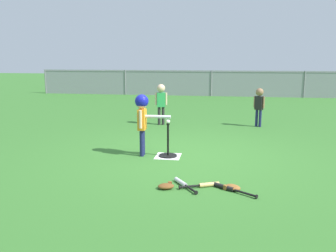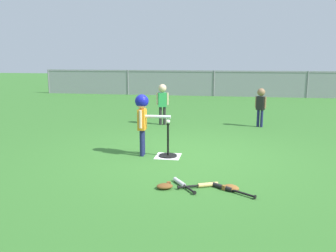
{
  "view_description": "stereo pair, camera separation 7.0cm",
  "coord_description": "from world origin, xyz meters",
  "px_view_note": "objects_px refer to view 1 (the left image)",
  "views": [
    {
      "loc": [
        0.57,
        -6.01,
        1.73
      ],
      "look_at": [
        -0.37,
        -0.06,
        0.55
      ],
      "focal_mm": 37.6,
      "sensor_mm": 36.0,
      "label": 1
    },
    {
      "loc": [
        0.64,
        -6.0,
        1.73
      ],
      "look_at": [
        -0.37,
        -0.06,
        0.55
      ],
      "focal_mm": 37.6,
      "sensor_mm": 36.0,
      "label": 2
    }
  ],
  "objects_px": {
    "batting_tee": "(168,151)",
    "spare_bat_silver": "(183,184)",
    "baseball_on_tee": "(168,121)",
    "glove_near_bats": "(166,186)",
    "fielder_deep_right": "(161,99)",
    "batter_child": "(142,112)",
    "spare_bat_black": "(227,188)",
    "glove_by_plate": "(232,187)",
    "spare_bat_wood": "(205,185)",
    "fielder_near_left": "(259,102)"
  },
  "relations": [
    {
      "from": "batting_tee",
      "to": "spare_bat_silver",
      "type": "relative_size",
      "value": 1.18
    },
    {
      "from": "baseball_on_tee",
      "to": "glove_near_bats",
      "type": "bearing_deg",
      "value": -81.82
    },
    {
      "from": "batting_tee",
      "to": "baseball_on_tee",
      "type": "height_order",
      "value": "baseball_on_tee"
    },
    {
      "from": "baseball_on_tee",
      "to": "fielder_deep_right",
      "type": "xyz_separation_m",
      "value": [
        -0.65,
        2.92,
        0.05
      ]
    },
    {
      "from": "spare_bat_silver",
      "to": "batter_child",
      "type": "bearing_deg",
      "value": 122.31
    },
    {
      "from": "batting_tee",
      "to": "spare_bat_black",
      "type": "height_order",
      "value": "batting_tee"
    },
    {
      "from": "batting_tee",
      "to": "glove_by_plate",
      "type": "distance_m",
      "value": 1.82
    },
    {
      "from": "batting_tee",
      "to": "glove_by_plate",
      "type": "bearing_deg",
      "value": -52.93
    },
    {
      "from": "spare_bat_wood",
      "to": "glove_by_plate",
      "type": "distance_m",
      "value": 0.37
    },
    {
      "from": "fielder_near_left",
      "to": "spare_bat_black",
      "type": "bearing_deg",
      "value": -100.02
    },
    {
      "from": "spare_bat_silver",
      "to": "spare_bat_black",
      "type": "distance_m",
      "value": 0.61
    },
    {
      "from": "spare_bat_wood",
      "to": "glove_near_bats",
      "type": "xyz_separation_m",
      "value": [
        -0.51,
        -0.14,
        0.01
      ]
    },
    {
      "from": "batting_tee",
      "to": "glove_by_plate",
      "type": "relative_size",
      "value": 2.18
    },
    {
      "from": "batting_tee",
      "to": "batter_child",
      "type": "relative_size",
      "value": 0.54
    },
    {
      "from": "batter_child",
      "to": "spare_bat_black",
      "type": "bearing_deg",
      "value": -44.62
    },
    {
      "from": "fielder_deep_right",
      "to": "spare_bat_wood",
      "type": "relative_size",
      "value": 1.94
    },
    {
      "from": "spare_bat_black",
      "to": "spare_bat_wood",
      "type": "bearing_deg",
      "value": 167.98
    },
    {
      "from": "batting_tee",
      "to": "glove_near_bats",
      "type": "height_order",
      "value": "batting_tee"
    },
    {
      "from": "spare_bat_black",
      "to": "glove_near_bats",
      "type": "bearing_deg",
      "value": -174.69
    },
    {
      "from": "glove_near_bats",
      "to": "baseball_on_tee",
      "type": "bearing_deg",
      "value": 98.18
    },
    {
      "from": "glove_near_bats",
      "to": "batter_child",
      "type": "bearing_deg",
      "value": 113.71
    },
    {
      "from": "baseball_on_tee",
      "to": "spare_bat_black",
      "type": "relative_size",
      "value": 0.12
    },
    {
      "from": "fielder_deep_right",
      "to": "spare_bat_black",
      "type": "distance_m",
      "value": 4.75
    },
    {
      "from": "spare_bat_silver",
      "to": "glove_near_bats",
      "type": "xyz_separation_m",
      "value": [
        -0.21,
        -0.14,
        0.01
      ]
    },
    {
      "from": "batter_child",
      "to": "fielder_near_left",
      "type": "xyz_separation_m",
      "value": [
        2.28,
        3.06,
        -0.15
      ]
    },
    {
      "from": "spare_bat_silver",
      "to": "spare_bat_wood",
      "type": "distance_m",
      "value": 0.3
    },
    {
      "from": "batting_tee",
      "to": "batter_child",
      "type": "bearing_deg",
      "value": -178.98
    },
    {
      "from": "batting_tee",
      "to": "spare_bat_black",
      "type": "bearing_deg",
      "value": -55.02
    },
    {
      "from": "batting_tee",
      "to": "fielder_deep_right",
      "type": "distance_m",
      "value": 3.05
    },
    {
      "from": "fielder_near_left",
      "to": "fielder_deep_right",
      "type": "height_order",
      "value": "fielder_deep_right"
    },
    {
      "from": "batter_child",
      "to": "glove_near_bats",
      "type": "bearing_deg",
      "value": -66.29
    },
    {
      "from": "batting_tee",
      "to": "glove_by_plate",
      "type": "xyz_separation_m",
      "value": [
        1.1,
        -1.45,
        -0.05
      ]
    },
    {
      "from": "fielder_deep_right",
      "to": "spare_bat_silver",
      "type": "height_order",
      "value": "fielder_deep_right"
    },
    {
      "from": "fielder_near_left",
      "to": "glove_by_plate",
      "type": "bearing_deg",
      "value": -99.21
    },
    {
      "from": "spare_bat_black",
      "to": "batter_child",
      "type": "bearing_deg",
      "value": 135.38
    },
    {
      "from": "fielder_near_left",
      "to": "glove_near_bats",
      "type": "bearing_deg",
      "value": -109.27
    },
    {
      "from": "fielder_deep_right",
      "to": "spare_bat_silver",
      "type": "relative_size",
      "value": 2.1
    },
    {
      "from": "baseball_on_tee",
      "to": "batter_child",
      "type": "xyz_separation_m",
      "value": [
        -0.45,
        -0.01,
        0.15
      ]
    },
    {
      "from": "baseball_on_tee",
      "to": "spare_bat_silver",
      "type": "xyz_separation_m",
      "value": [
        0.43,
        -1.4,
        -0.6
      ]
    },
    {
      "from": "baseball_on_tee",
      "to": "fielder_deep_right",
      "type": "distance_m",
      "value": 3.0
    },
    {
      "from": "batting_tee",
      "to": "spare_bat_wood",
      "type": "height_order",
      "value": "batting_tee"
    },
    {
      "from": "baseball_on_tee",
      "to": "fielder_near_left",
      "type": "relative_size",
      "value": 0.08
    },
    {
      "from": "batter_child",
      "to": "glove_by_plate",
      "type": "distance_m",
      "value": 2.25
    },
    {
      "from": "glove_by_plate",
      "to": "spare_bat_wood",
      "type": "bearing_deg",
      "value": 172.91
    },
    {
      "from": "glove_by_plate",
      "to": "fielder_deep_right",
      "type": "bearing_deg",
      "value": 111.74
    },
    {
      "from": "spare_bat_silver",
      "to": "glove_by_plate",
      "type": "relative_size",
      "value": 1.85
    },
    {
      "from": "glove_near_bats",
      "to": "batting_tee",
      "type": "bearing_deg",
      "value": 98.18
    },
    {
      "from": "baseball_on_tee",
      "to": "batter_child",
      "type": "distance_m",
      "value": 0.48
    },
    {
      "from": "glove_by_plate",
      "to": "glove_near_bats",
      "type": "bearing_deg",
      "value": -173.95
    },
    {
      "from": "baseball_on_tee",
      "to": "batting_tee",
      "type": "bearing_deg",
      "value": 90.0
    }
  ]
}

